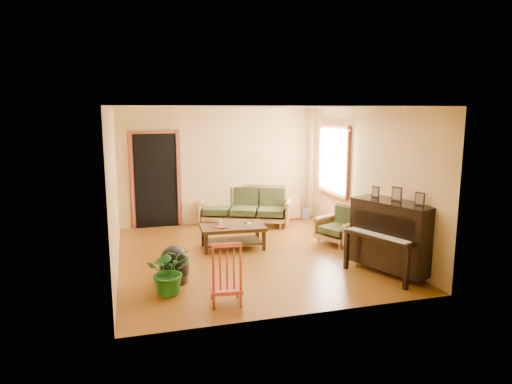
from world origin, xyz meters
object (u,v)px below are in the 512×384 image
object	(u,v)px
piano	(393,237)
armchair	(338,225)
coffee_table	(233,237)
potted_plant	(170,271)
ceramic_crock	(305,213)
sofa	(244,206)
red_chair	(226,272)
footstool	(174,269)

from	to	relation	value
piano	armchair	bearing A→B (deg)	72.27
coffee_table	potted_plant	size ratio (longest dim) A/B	1.72
ceramic_crock	coffee_table	bearing A→B (deg)	-140.03
potted_plant	piano	bearing A→B (deg)	-1.37
armchair	potted_plant	distance (m)	3.69
sofa	red_chair	size ratio (longest dim) A/B	2.29
armchair	footstool	distance (m)	3.44
coffee_table	footstool	distance (m)	1.88
ceramic_crock	piano	bearing A→B (deg)	-90.73
piano	red_chair	size ratio (longest dim) A/B	1.48
red_chair	potted_plant	xyz separation A→B (m)	(-0.69, 0.52, -0.10)
piano	potted_plant	world-z (taller)	piano
sofa	armchair	bearing A→B (deg)	-32.87
sofa	piano	distance (m)	3.92
sofa	armchair	size ratio (longest dim) A/B	2.69
coffee_table	armchair	xyz separation A→B (m)	(2.01, -0.29, 0.16)
armchair	ceramic_crock	xyz separation A→B (m)	(0.17, 2.11, -0.25)
footstool	potted_plant	world-z (taller)	potted_plant
red_chair	ceramic_crock	distance (m)	5.08
sofa	ceramic_crock	xyz separation A→B (m)	(1.53, 0.15, -0.31)
sofa	armchair	distance (m)	2.39
armchair	ceramic_crock	size ratio (longest dim) A/B	2.98
sofa	coffee_table	world-z (taller)	sofa
piano	footstool	bearing A→B (deg)	149.19
piano	footstool	xyz separation A→B (m)	(-3.36, 0.52, -0.37)
sofa	footstool	world-z (taller)	sofa
red_chair	potted_plant	distance (m)	0.87
piano	potted_plant	distance (m)	3.47
ceramic_crock	potted_plant	xyz separation A→B (m)	(-3.51, -3.69, 0.22)
footstool	red_chair	xyz separation A→B (m)	(0.59, -0.96, 0.23)
armchair	piano	bearing A→B (deg)	-110.14
footstool	piano	bearing A→B (deg)	-8.81
footstool	potted_plant	size ratio (longest dim) A/B	0.64
potted_plant	armchair	bearing A→B (deg)	25.29
coffee_table	footstool	size ratio (longest dim) A/B	2.69
coffee_table	armchair	size ratio (longest dim) A/B	1.58
red_chair	ceramic_crock	size ratio (longest dim) A/B	3.50
ceramic_crock	potted_plant	distance (m)	5.10
armchair	red_chair	bearing A→B (deg)	-166.04
sofa	piano	xyz separation A→B (m)	(1.48, -3.62, 0.15)
sofa	footstool	size ratio (longest dim) A/B	4.58
coffee_table	ceramic_crock	xyz separation A→B (m)	(2.18, 1.83, -0.09)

